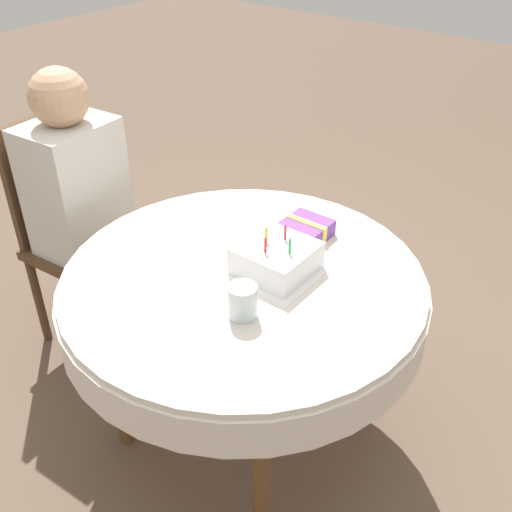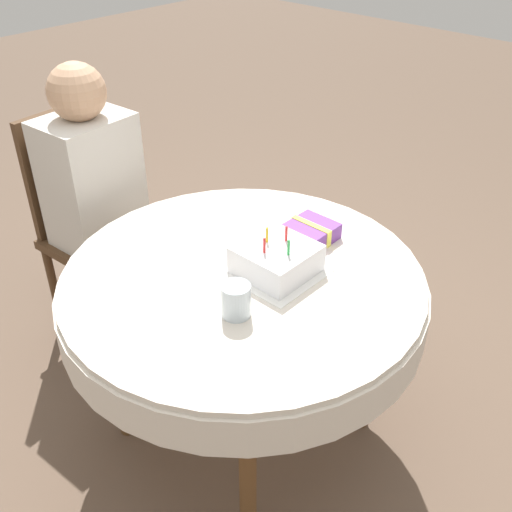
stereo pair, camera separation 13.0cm
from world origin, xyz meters
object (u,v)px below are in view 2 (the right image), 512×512
object	(u,v)px
birthday_cake	(276,259)
gift_box	(311,232)
drinking_glass	(236,300)
chair	(88,221)
person	(96,184)

from	to	relation	value
birthday_cake	gift_box	size ratio (longest dim) A/B	1.40
gift_box	birthday_cake	bearing A→B (deg)	-170.10
drinking_glass	gift_box	size ratio (longest dim) A/B	0.65
chair	person	size ratio (longest dim) A/B	0.82
person	drinking_glass	bearing A→B (deg)	-105.80
person	birthday_cake	world-z (taller)	person
chair	birthday_cake	bearing A→B (deg)	-91.59
chair	gift_box	distance (m)	1.00
birthday_cake	drinking_glass	size ratio (longest dim) A/B	2.17
birthday_cake	gift_box	distance (m)	0.22
birthday_cake	gift_box	world-z (taller)	birthday_cake
chair	drinking_glass	world-z (taller)	chair
chair	drinking_glass	distance (m)	1.08
chair	drinking_glass	xyz separation A→B (m)	(-0.18, -1.03, 0.24)
person	gift_box	bearing A→B (deg)	-77.37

